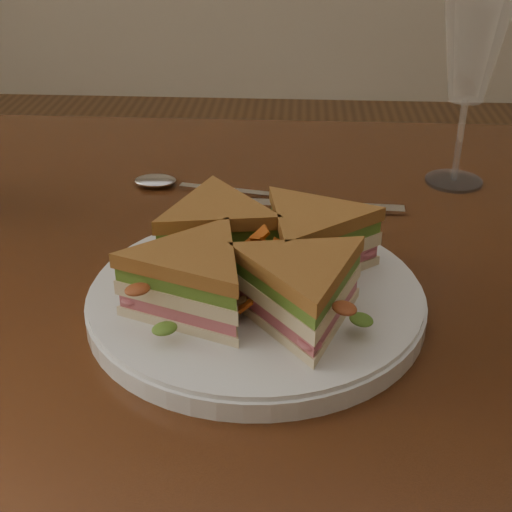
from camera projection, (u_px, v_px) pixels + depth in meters
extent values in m
cube|color=#32180B|center=(209.00, 274.00, 0.68)|extent=(1.20, 0.80, 0.04)
cylinder|color=silver|center=(256.00, 301.00, 0.59)|extent=(0.28, 0.28, 0.02)
cube|color=silver|center=(236.00, 192.00, 0.79)|extent=(0.13, 0.04, 0.00)
ellipsoid|color=silver|center=(156.00, 181.00, 0.81)|extent=(0.05, 0.03, 0.01)
cube|color=silver|center=(309.00, 206.00, 0.76)|extent=(0.20, 0.03, 0.00)
cube|color=silver|center=(226.00, 202.00, 0.77)|extent=(0.05, 0.01, 0.00)
cylinder|color=white|center=(454.00, 181.00, 0.82)|extent=(0.06, 0.06, 0.00)
cylinder|color=white|center=(459.00, 141.00, 0.80)|extent=(0.01, 0.01, 0.09)
cone|color=white|center=(472.00, 53.00, 0.75)|extent=(0.07, 0.07, 0.10)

